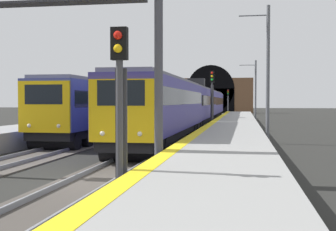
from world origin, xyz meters
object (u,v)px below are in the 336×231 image
(train_main_approaching, at_px, (196,105))
(catenary_mast_near, at_px, (267,73))
(train_adjacent_platform, at_px, (160,104))
(railway_signal_mid, at_px, (212,94))
(catenary_mast_far, at_px, (255,90))
(railway_signal_far, at_px, (228,100))
(overhead_signal_gantry, at_px, (33,27))
(railway_signal_near, at_px, (120,103))

(train_main_approaching, xyz_separation_m, catenary_mast_near, (-16.65, -6.08, 2.05))
(train_adjacent_platform, relative_size, railway_signal_mid, 11.32)
(catenary_mast_far, bearing_deg, train_main_approaching, 152.79)
(railway_signal_far, distance_m, catenary_mast_near, 54.82)
(train_main_approaching, relative_size, catenary_mast_far, 7.20)
(overhead_signal_gantry, height_order, catenary_mast_near, catenary_mast_near)
(overhead_signal_gantry, bearing_deg, railway_signal_mid, -9.36)
(railway_signal_mid, distance_m, overhead_signal_gantry, 26.53)
(railway_signal_far, bearing_deg, catenary_mast_far, 9.19)
(train_adjacent_platform, relative_size, overhead_signal_gantry, 6.70)
(train_main_approaching, xyz_separation_m, catenary_mast_far, (11.81, -6.07, 1.68))
(train_adjacent_platform, height_order, railway_signal_near, train_adjacent_platform)
(train_adjacent_platform, xyz_separation_m, catenary_mast_far, (5.38, -11.00, 1.66))
(train_adjacent_platform, xyz_separation_m, overhead_signal_gantry, (-36.55, -2.47, 2.87))
(railway_signal_far, relative_size, catenary_mast_near, 0.56)
(catenary_mast_near, bearing_deg, railway_signal_mid, 18.55)
(railway_signal_near, distance_m, catenary_mast_far, 46.57)
(train_main_approaching, bearing_deg, catenary_mast_far, 153.09)
(railway_signal_mid, height_order, catenary_mast_far, catenary_mast_far)
(catenary_mast_near, bearing_deg, train_adjacent_platform, 25.50)
(train_adjacent_platform, distance_m, catenary_mast_far, 12.36)
(railway_signal_near, xyz_separation_m, catenary_mast_far, (46.35, -4.23, 1.38))
(train_adjacent_platform, bearing_deg, railway_signal_far, 169.41)
(train_main_approaching, distance_m, overhead_signal_gantry, 30.36)
(railway_signal_near, height_order, railway_signal_far, railway_signal_far)
(railway_signal_near, relative_size, railway_signal_far, 0.91)
(train_main_approaching, bearing_deg, railway_signal_mid, 24.89)
(railway_signal_near, distance_m, railway_signal_far, 72.52)
(overhead_signal_gantry, bearing_deg, train_adjacent_platform, 3.86)
(train_main_approaching, bearing_deg, train_adjacent_platform, -142.22)
(overhead_signal_gantry, bearing_deg, railway_signal_far, -3.62)
(railway_signal_mid, relative_size, catenary_mast_far, 0.70)
(train_adjacent_platform, relative_size, railway_signal_far, 12.77)
(railway_signal_near, height_order, catenary_mast_near, catenary_mast_near)
(railway_signal_far, bearing_deg, overhead_signal_gantry, -3.62)
(train_adjacent_platform, distance_m, railway_signal_mid, 12.48)
(railway_signal_mid, xyz_separation_m, catenary_mast_far, (15.82, -4.23, 0.71))
(train_main_approaching, relative_size, catenary_mast_near, 6.56)
(catenary_mast_near, bearing_deg, railway_signal_far, 4.44)
(railway_signal_near, xyz_separation_m, railway_signal_mid, (30.53, -0.00, 0.67))
(overhead_signal_gantry, bearing_deg, catenary_mast_far, -11.51)
(train_main_approaching, height_order, train_adjacent_platform, train_adjacent_platform)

